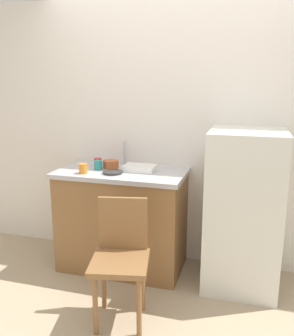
{
  "coord_description": "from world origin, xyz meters",
  "views": [
    {
      "loc": [
        0.66,
        -2.3,
        1.72
      ],
      "look_at": [
        -0.18,
        0.6,
        0.98
      ],
      "focal_mm": 38.61,
      "sensor_mm": 36.0,
      "label": 1
    }
  ],
  "objects_px": {
    "refrigerator": "(244,210)",
    "terracotta_bowl": "(111,164)",
    "chair": "(121,255)",
    "hotplate": "(113,172)",
    "cup_orange": "(83,168)",
    "cup_red": "(98,162)",
    "dish_tray": "(139,168)",
    "cup_teal": "(98,165)"
  },
  "relations": [
    {
      "from": "refrigerator",
      "to": "dish_tray",
      "type": "distance_m",
      "value": 0.96
    },
    {
      "from": "cup_teal",
      "to": "terracotta_bowl",
      "type": "bearing_deg",
      "value": 47.69
    },
    {
      "from": "cup_teal",
      "to": "hotplate",
      "type": "bearing_deg",
      "value": -28.95
    },
    {
      "from": "terracotta_bowl",
      "to": "cup_teal",
      "type": "relative_size",
      "value": 1.73
    },
    {
      "from": "dish_tray",
      "to": "cup_red",
      "type": "height_order",
      "value": "cup_red"
    },
    {
      "from": "cup_orange",
      "to": "cup_red",
      "type": "height_order",
      "value": "cup_orange"
    },
    {
      "from": "refrigerator",
      "to": "chair",
      "type": "distance_m",
      "value": 1.11
    },
    {
      "from": "chair",
      "to": "hotplate",
      "type": "xyz_separation_m",
      "value": [
        -0.29,
        0.6,
        0.44
      ]
    },
    {
      "from": "terracotta_bowl",
      "to": "refrigerator",
      "type": "bearing_deg",
      "value": -3.47
    },
    {
      "from": "chair",
      "to": "dish_tray",
      "type": "relative_size",
      "value": 3.18
    },
    {
      "from": "dish_tray",
      "to": "cup_red",
      "type": "xyz_separation_m",
      "value": [
        -0.43,
        0.07,
        0.01
      ]
    },
    {
      "from": "dish_tray",
      "to": "cup_red",
      "type": "bearing_deg",
      "value": 170.84
    },
    {
      "from": "hotplate",
      "to": "refrigerator",
      "type": "bearing_deg",
      "value": 6.11
    },
    {
      "from": "chair",
      "to": "terracotta_bowl",
      "type": "xyz_separation_m",
      "value": [
        -0.38,
        0.79,
        0.47
      ]
    },
    {
      "from": "refrigerator",
      "to": "cup_red",
      "type": "bearing_deg",
      "value": 175.57
    },
    {
      "from": "terracotta_bowl",
      "to": "cup_red",
      "type": "relative_size",
      "value": 1.87
    },
    {
      "from": "chair",
      "to": "dish_tray",
      "type": "distance_m",
      "value": 0.89
    },
    {
      "from": "cup_orange",
      "to": "hotplate",
      "type": "bearing_deg",
      "value": 14.58
    },
    {
      "from": "refrigerator",
      "to": "terracotta_bowl",
      "type": "distance_m",
      "value": 1.24
    },
    {
      "from": "hotplate",
      "to": "cup_teal",
      "type": "distance_m",
      "value": 0.2
    },
    {
      "from": "cup_orange",
      "to": "cup_teal",
      "type": "relative_size",
      "value": 1.04
    },
    {
      "from": "refrigerator",
      "to": "cup_red",
      "type": "distance_m",
      "value": 1.38
    },
    {
      "from": "dish_tray",
      "to": "cup_red",
      "type": "relative_size",
      "value": 3.68
    },
    {
      "from": "cup_orange",
      "to": "cup_red",
      "type": "xyz_separation_m",
      "value": [
        0.01,
        0.29,
        -0.0
      ]
    },
    {
      "from": "terracotta_bowl",
      "to": "hotplate",
      "type": "bearing_deg",
      "value": -64.51
    },
    {
      "from": "chair",
      "to": "terracotta_bowl",
      "type": "relative_size",
      "value": 6.28
    },
    {
      "from": "dish_tray",
      "to": "terracotta_bowl",
      "type": "xyz_separation_m",
      "value": [
        -0.29,
        0.04,
        0.01
      ]
    },
    {
      "from": "chair",
      "to": "cup_red",
      "type": "bearing_deg",
      "value": 110.56
    },
    {
      "from": "chair",
      "to": "hotplate",
      "type": "height_order",
      "value": "hotplate"
    },
    {
      "from": "hotplate",
      "to": "cup_orange",
      "type": "relative_size",
      "value": 1.99
    },
    {
      "from": "terracotta_bowl",
      "to": "cup_orange",
      "type": "relative_size",
      "value": 1.66
    },
    {
      "from": "cup_red",
      "to": "dish_tray",
      "type": "bearing_deg",
      "value": -9.16
    },
    {
      "from": "chair",
      "to": "terracotta_bowl",
      "type": "height_order",
      "value": "terracotta_bowl"
    },
    {
      "from": "chair",
      "to": "terracotta_bowl",
      "type": "distance_m",
      "value": 0.99
    },
    {
      "from": "refrigerator",
      "to": "cup_orange",
      "type": "xyz_separation_m",
      "value": [
        -1.36,
        -0.18,
        0.31
      ]
    },
    {
      "from": "refrigerator",
      "to": "hotplate",
      "type": "distance_m",
      "value": 1.15
    },
    {
      "from": "terracotta_bowl",
      "to": "cup_red",
      "type": "distance_m",
      "value": 0.15
    },
    {
      "from": "dish_tray",
      "to": "terracotta_bowl",
      "type": "distance_m",
      "value": 0.29
    },
    {
      "from": "terracotta_bowl",
      "to": "hotplate",
      "type": "height_order",
      "value": "terracotta_bowl"
    },
    {
      "from": "refrigerator",
      "to": "cup_orange",
      "type": "bearing_deg",
      "value": -172.31
    },
    {
      "from": "terracotta_bowl",
      "to": "cup_red",
      "type": "height_order",
      "value": "cup_red"
    },
    {
      "from": "refrigerator",
      "to": "terracotta_bowl",
      "type": "bearing_deg",
      "value": 176.53
    }
  ]
}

